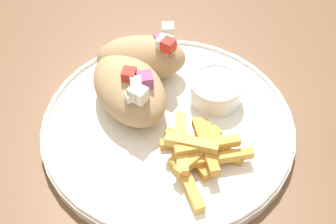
# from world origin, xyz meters

# --- Properties ---
(table) EXTENTS (1.22, 1.22, 0.74)m
(table) POSITION_xyz_m (0.00, 0.00, 0.66)
(table) COLOR brown
(table) RESTS_ON ground_plane
(plate) EXTENTS (0.31, 0.31, 0.02)m
(plate) POSITION_xyz_m (-0.01, -0.03, 0.75)
(plate) COLOR white
(plate) RESTS_ON table
(pita_sandwich_near) EXTENTS (0.15, 0.14, 0.07)m
(pita_sandwich_near) POSITION_xyz_m (-0.06, -0.03, 0.78)
(pita_sandwich_near) COLOR tan
(pita_sandwich_near) RESTS_ON plate
(pita_sandwich_far) EXTENTS (0.13, 0.11, 0.07)m
(pita_sandwich_far) POSITION_xyz_m (-0.07, 0.02, 0.78)
(pita_sandwich_far) COLOR tan
(pita_sandwich_far) RESTS_ON plate
(fries_pile) EXTENTS (0.11, 0.12, 0.03)m
(fries_pile) POSITION_xyz_m (0.05, -0.07, 0.76)
(fries_pile) COLOR gold
(fries_pile) RESTS_ON plate
(sauce_ramekin) EXTENTS (0.07, 0.07, 0.03)m
(sauce_ramekin) POSITION_xyz_m (0.03, 0.03, 0.77)
(sauce_ramekin) COLOR white
(sauce_ramekin) RESTS_ON plate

